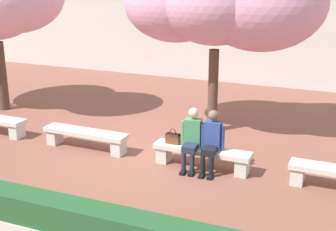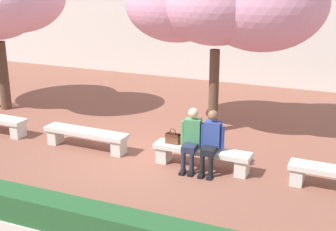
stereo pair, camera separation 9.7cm
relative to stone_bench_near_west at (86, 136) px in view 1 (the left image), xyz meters
name	(u,v)px [view 1 (the left image)]	position (x,y,z in m)	size (l,w,h in m)	color
ground_plane	(141,158)	(1.42, 0.00, -0.31)	(100.00, 100.00, 0.00)	brown
stone_bench_near_west	(86,136)	(0.00, 0.00, 0.00)	(2.09, 0.46, 0.45)	beige
stone_bench_center	(202,154)	(2.84, 0.00, 0.00)	(2.09, 0.46, 0.45)	beige
person_seated_left	(192,136)	(2.63, -0.05, 0.39)	(0.51, 0.70, 1.29)	black
person_seated_right	(212,139)	(3.06, -0.05, 0.39)	(0.51, 0.69, 1.29)	black
handbag	(173,138)	(2.18, 0.02, 0.27)	(0.30, 0.15, 0.34)	brown
cherry_tree_main	(224,2)	(2.52, 2.44, 2.93)	(4.92, 3.18, 4.42)	#513828
planter_hedge_foreground	(39,220)	(1.42, -3.59, 0.08)	(13.71, 0.50, 0.80)	beige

